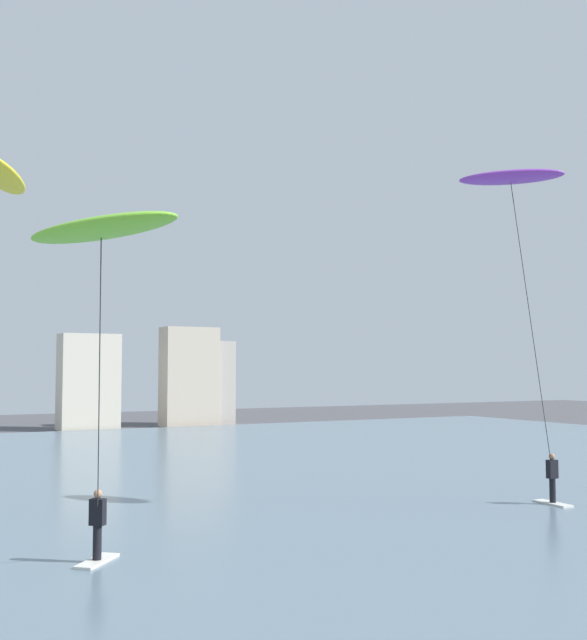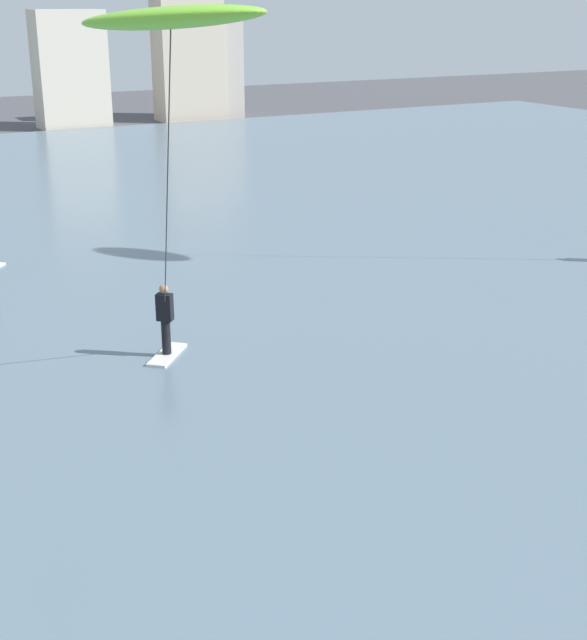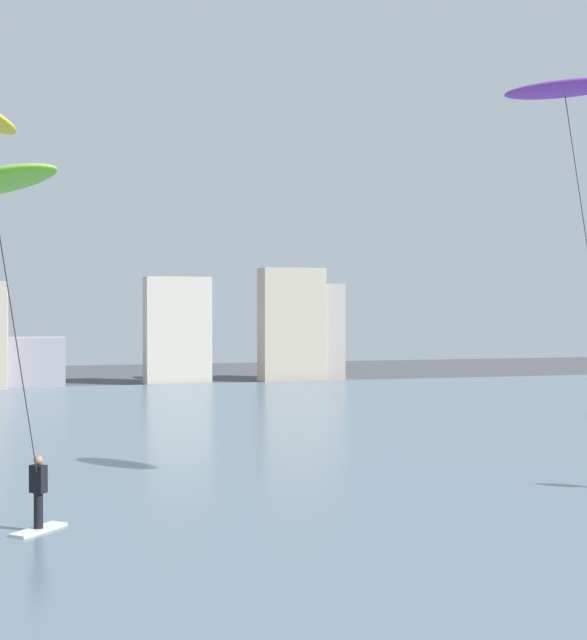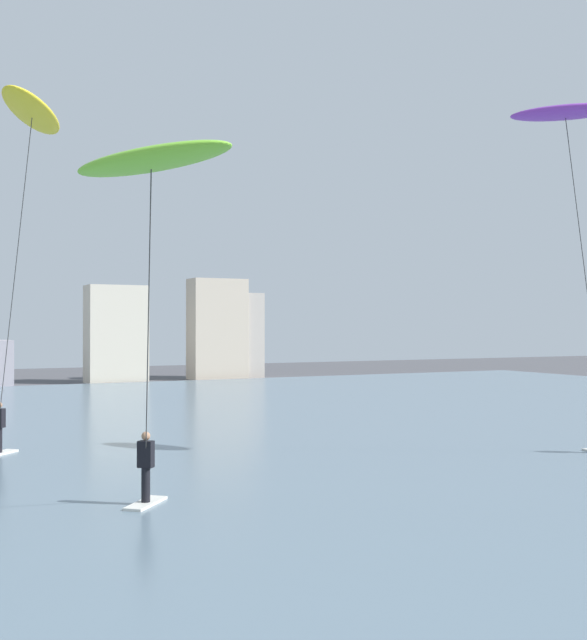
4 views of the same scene
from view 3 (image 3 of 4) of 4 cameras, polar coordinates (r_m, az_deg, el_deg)
The scene contains 3 objects.
water_bay at distance 33.58m, azimuth -11.43°, elevation -7.72°, with size 84.00×52.00×0.10m, color slate.
far_shore_buildings at distance 60.74m, azimuth -10.40°, elevation -1.14°, with size 34.01×4.74×7.80m.
kitesurfer_purple at distance 25.48m, azimuth 16.85°, elevation 11.70°, with size 3.47×3.28×10.87m.
Camera 3 is at (-2.65, -2.86, 4.93)m, focal length 51.28 mm.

